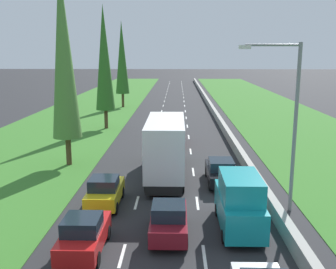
% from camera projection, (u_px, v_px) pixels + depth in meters
% --- Properties ---
extents(ground_plane, '(300.00, 300.00, 0.00)m').
position_uv_depth(ground_plane, '(174.00, 108.00, 60.58)').
color(ground_plane, '#28282B').
rests_on(ground_plane, ground).
extents(grass_verge_left, '(14.00, 140.00, 0.04)m').
position_uv_depth(grass_verge_left, '(93.00, 108.00, 60.87)').
color(grass_verge_left, '#387528').
rests_on(grass_verge_left, ground).
extents(grass_verge_right, '(14.00, 140.00, 0.04)m').
position_uv_depth(grass_verge_right, '(266.00, 109.00, 60.23)').
color(grass_verge_right, '#387528').
rests_on(grass_verge_right, ground).
extents(median_barrier, '(0.44, 120.00, 0.85)m').
position_uv_depth(median_barrier, '(210.00, 106.00, 60.35)').
color(median_barrier, '#9E9B93').
rests_on(median_barrier, ground).
extents(lane_markings, '(3.64, 116.00, 0.01)m').
position_uv_depth(lane_markings, '(174.00, 108.00, 60.57)').
color(lane_markings, white).
rests_on(lane_markings, ground).
extents(teal_van_right_lane, '(1.96, 4.90, 2.82)m').
position_uv_depth(teal_van_right_lane, '(239.00, 202.00, 18.78)').
color(teal_van_right_lane, teal).
rests_on(teal_van_right_lane, ground).
extents(red_hatchback_left_lane, '(1.74, 3.90, 1.72)m').
position_uv_depth(red_hatchback_left_lane, '(84.00, 234.00, 16.70)').
color(red_hatchback_left_lane, red).
rests_on(red_hatchback_left_lane, ground).
extents(black_sedan_right_lane, '(1.82, 4.50, 1.64)m').
position_uv_depth(black_sedan_right_lane, '(221.00, 172.00, 25.63)').
color(black_sedan_right_lane, black).
rests_on(black_sedan_right_lane, ground).
extents(maroon_hatchback_centre_lane, '(1.74, 3.90, 1.72)m').
position_uv_depth(maroon_hatchback_centre_lane, '(169.00, 220.00, 18.15)').
color(maroon_hatchback_centre_lane, maroon).
rests_on(maroon_hatchback_centre_lane, ground).
extents(white_box_truck_centre_lane, '(2.46, 9.40, 4.18)m').
position_uv_depth(white_box_truck_centre_lane, '(166.00, 146.00, 26.67)').
color(white_box_truck_centre_lane, black).
rests_on(white_box_truck_centre_lane, ground).
extents(red_sedan_centre_lane, '(1.82, 4.50, 1.64)m').
position_uv_depth(red_sedan_centre_lane, '(173.00, 136.00, 36.79)').
color(red_sedan_centre_lane, red).
rests_on(red_sedan_centre_lane, ground).
extents(yellow_hatchback_left_lane, '(1.74, 3.90, 1.72)m').
position_uv_depth(yellow_hatchback_left_lane, '(105.00, 191.00, 21.87)').
color(yellow_hatchback_left_lane, yellow).
rests_on(yellow_hatchback_left_lane, ground).
extents(poplar_tree_second, '(2.17, 2.17, 14.91)m').
position_uv_depth(poplar_tree_second, '(63.00, 52.00, 28.30)').
color(poplar_tree_second, '#4C3823').
rests_on(poplar_tree_second, ground).
extents(poplar_tree_third, '(2.14, 2.14, 13.67)m').
position_uv_depth(poplar_tree_third, '(104.00, 58.00, 42.85)').
color(poplar_tree_third, '#4C3823').
rests_on(poplar_tree_third, ground).
extents(poplar_tree_fourth, '(2.13, 2.13, 13.31)m').
position_uv_depth(poplar_tree_fourth, '(122.00, 58.00, 60.35)').
color(poplar_tree_fourth, '#4C3823').
rests_on(poplar_tree_fourth, ground).
extents(street_light_mast, '(3.20, 0.28, 9.00)m').
position_uv_depth(street_light_mast, '(289.00, 116.00, 20.38)').
color(street_light_mast, gray).
rests_on(street_light_mast, ground).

